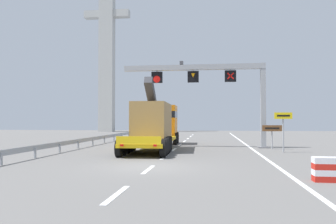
{
  "coord_description": "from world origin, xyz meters",
  "views": [
    {
      "loc": [
        3.05,
        -15.85,
        2.27
      ],
      "look_at": [
        -0.37,
        10.2,
        2.91
      ],
      "focal_mm": 35.56,
      "sensor_mm": 36.0,
      "label": 1
    }
  ],
  "objects": [
    {
      "name": "ground",
      "position": [
        0.0,
        0.0,
        0.0
      ],
      "size": [
        112.0,
        112.0,
        0.0
      ],
      "primitive_type": "plane",
      "color": "slate"
    },
    {
      "name": "crash_barrier_striped",
      "position": [
        7.27,
        -2.92,
        0.45
      ],
      "size": [
        1.0,
        0.5,
        0.9
      ],
      "color": "red",
      "rests_on": "ground"
    },
    {
      "name": "heavy_haul_truck_yellow",
      "position": [
        -1.45,
        11.33,
        1.99
      ],
      "size": [
        3.4,
        14.13,
        5.3
      ],
      "color": "yellow",
      "rests_on": "ground"
    },
    {
      "name": "overhead_lane_gantry",
      "position": [
        3.12,
        12.11,
        5.63
      ],
      "size": [
        12.1,
        0.9,
        7.26
      ],
      "color": "#9EA0A5",
      "rests_on": "ground"
    },
    {
      "name": "edge_line_right",
      "position": [
        6.2,
        12.0,
        0.01
      ],
      "size": [
        0.2,
        63.0,
        0.01
      ],
      "primitive_type": "cube",
      "color": "silver",
      "rests_on": "ground"
    },
    {
      "name": "bridge_pylon_distant",
      "position": [
        -17.34,
        47.08,
        19.04
      ],
      "size": [
        9.0,
        2.0,
        37.3
      ],
      "color": "#B7B7B2",
      "rests_on": "ground"
    },
    {
      "name": "guardrail_left",
      "position": [
        -7.47,
        14.19,
        0.56
      ],
      "size": [
        0.13,
        32.38,
        0.76
      ],
      "color": "#999EA3",
      "rests_on": "ground"
    },
    {
      "name": "lane_markings",
      "position": [
        0.17,
        14.57,
        0.01
      ],
      "size": [
        0.2,
        43.73,
        0.01
      ],
      "color": "silver",
      "rests_on": "ground"
    },
    {
      "name": "exit_sign_yellow",
      "position": [
        8.02,
        8.25,
        2.05
      ],
      "size": [
        1.21,
        0.15,
        2.8
      ],
      "color": "#9EA0A5",
      "rests_on": "ground"
    },
    {
      "name": "tourist_info_sign_brown",
      "position": [
        7.73,
        10.93,
        1.43
      ],
      "size": [
        1.5,
        0.15,
        1.87
      ],
      "color": "#9EA0A5",
      "rests_on": "ground"
    }
  ]
}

